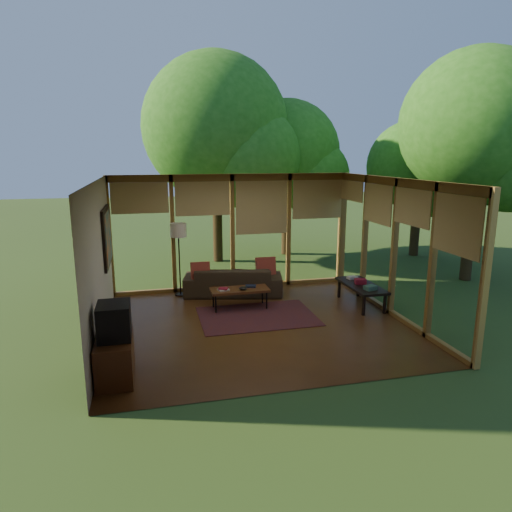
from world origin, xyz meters
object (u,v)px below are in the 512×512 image
object	(u,v)px
media_cabinet	(115,357)
sofa	(233,281)
side_console	(361,286)
television	(114,321)
coffee_table	(240,290)
floor_lamp	(178,234)

from	to	relation	value
media_cabinet	sofa	bearing A→B (deg)	55.87
media_cabinet	side_console	distance (m)	5.32
television	coffee_table	distance (m)	3.44
media_cabinet	television	xyz separation A→B (m)	(0.02, 0.00, 0.55)
media_cabinet	floor_lamp	distance (m)	4.06
sofa	television	xyz separation A→B (m)	(-2.36, -3.51, 0.53)
floor_lamp	coffee_table	distance (m)	1.94
sofa	television	distance (m)	4.27
media_cabinet	floor_lamp	bearing A→B (deg)	72.15
sofa	television	world-z (taller)	television
side_console	coffee_table	bearing A→B (deg)	171.38
floor_lamp	side_console	size ratio (longest dim) A/B	1.18
media_cabinet	television	size ratio (longest dim) A/B	1.82
media_cabinet	side_console	size ratio (longest dim) A/B	0.71
sofa	media_cabinet	bearing A→B (deg)	68.28
television	floor_lamp	world-z (taller)	floor_lamp
floor_lamp	side_console	bearing A→B (deg)	-23.50
television	side_console	distance (m)	5.31
sofa	media_cabinet	xyz separation A→B (m)	(-2.38, -3.51, -0.02)
sofa	coffee_table	size ratio (longest dim) A/B	1.83
television	side_console	size ratio (longest dim) A/B	0.39
television	floor_lamp	bearing A→B (deg)	72.42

